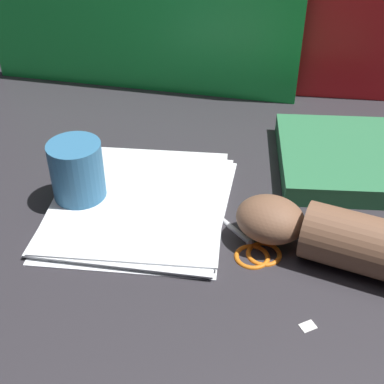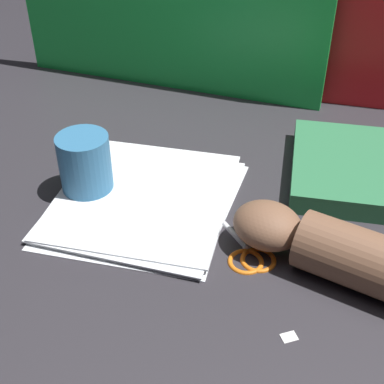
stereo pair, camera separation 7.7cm
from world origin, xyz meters
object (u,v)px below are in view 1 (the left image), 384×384
paper_stack (139,203)px  hand_forearm (363,244)px  book_closed (342,158)px  mug (78,172)px  scissors (253,244)px

paper_stack → hand_forearm: (0.32, -0.10, 0.03)m
paper_stack → book_closed: (0.33, 0.14, 0.01)m
hand_forearm → book_closed: bearing=88.7°
paper_stack → book_closed: size_ratio=1.26×
paper_stack → book_closed: 0.36m
paper_stack → book_closed: bearing=23.8°
hand_forearm → mug: 0.43m
scissors → book_closed: bearing=55.9°
paper_stack → hand_forearm: hand_forearm is taller
book_closed → hand_forearm: 0.25m
hand_forearm → paper_stack: bearing=162.5°
book_closed → hand_forearm: (-0.01, -0.25, 0.02)m
book_closed → scissors: 0.27m
book_closed → scissors: book_closed is taller
scissors → hand_forearm: size_ratio=0.41×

